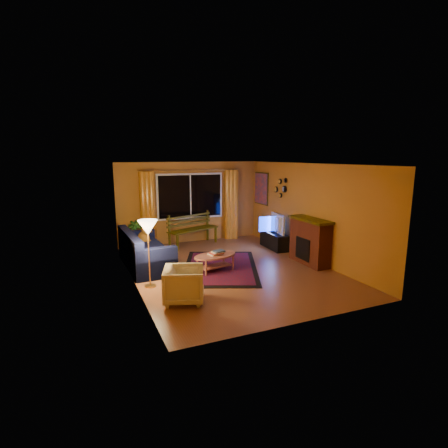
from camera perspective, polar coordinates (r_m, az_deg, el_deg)
name	(u,v)px	position (r m, az deg, el deg)	size (l,w,h in m)	color
floor	(229,269)	(8.51, 0.80, -7.38)	(4.50, 6.00, 0.02)	brown
ceiling	(229,164)	(8.08, 0.85, 9.83)	(4.50, 6.00, 0.02)	white
wall_back	(190,202)	(10.99, -5.58, 3.54)	(4.50, 0.02, 2.50)	#BF7A2C
wall_left	(131,225)	(7.59, -14.97, -0.22)	(0.02, 6.00, 2.50)	#BF7A2C
wall_right	(308,212)	(9.34, 13.61, 1.93)	(0.02, 6.00, 2.50)	#BF7A2C
window	(190,196)	(10.90, -5.49, 4.54)	(2.00, 0.02, 1.30)	black
curtain_rod	(190,170)	(10.80, -5.50, 8.73)	(0.03, 0.03, 3.20)	#BF8C3F
curtain_left	(148,210)	(10.55, -12.35, 2.30)	(0.36, 0.36, 2.24)	orange
curtain_right	(231,205)	(11.36, 1.14, 3.18)	(0.36, 0.36, 2.24)	orange
bench	(193,237)	(10.65, -5.02, -2.19)	(1.64, 0.48, 0.49)	#3A3300
potted_plant	(135,235)	(10.49, -14.30, -1.75)	(0.47, 0.47, 0.83)	#235B1E
sofa	(146,249)	(8.77, -12.67, -4.01)	(0.94, 2.18, 0.88)	black
dog	(144,234)	(9.19, -13.00, -1.67)	(0.35, 0.49, 0.53)	#915F21
armchair	(184,283)	(6.61, -6.54, -9.52)	(0.72, 0.67, 0.74)	beige
floor_lamp	(149,254)	(7.35, -12.16, -4.84)	(0.23, 0.23, 1.40)	#BF8C3F
rug	(220,267)	(8.60, -0.60, -7.05)	(1.75, 2.76, 0.02)	maroon
coffee_table	(215,263)	(8.31, -1.44, -6.35)	(1.09, 1.09, 0.40)	#B5675C
tv_console	(274,240)	(10.39, 8.17, -2.67)	(0.37, 1.12, 0.47)	black
television	(275,223)	(10.28, 8.25, 0.09)	(0.96, 0.13, 0.55)	black
fireplace	(310,242)	(9.04, 13.84, -2.91)	(0.40, 1.20, 1.10)	maroon
mirror_cluster	(280,187)	(10.31, 9.20, 6.02)	(0.06, 0.60, 0.56)	black
painting	(261,189)	(11.31, 6.10, 5.78)	(0.04, 0.76, 0.96)	#E54623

